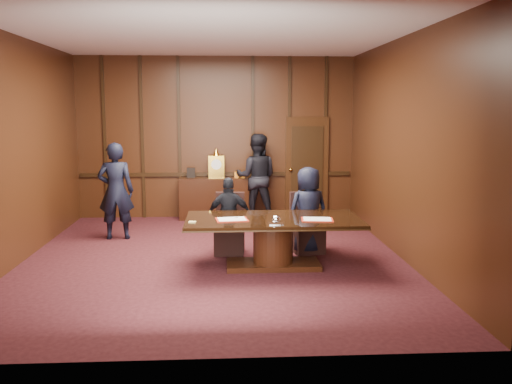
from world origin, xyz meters
TOP-DOWN VIEW (x-y plane):
  - room at (0.07, 0.14)m, footprint 7.00×7.04m
  - sideboard at (0.00, 3.26)m, footprint 1.60×0.45m
  - conference_table at (0.90, -0.50)m, footprint 2.62×1.32m
  - folder_left at (0.28, -0.61)m, footprint 0.50×0.38m
  - folder_right at (1.53, -0.69)m, footprint 0.49×0.38m
  - inkstand at (0.90, -0.95)m, footprint 0.20×0.14m
  - notepad at (-0.29, -0.75)m, footprint 0.11×0.09m
  - chair_left at (0.25, 0.38)m, footprint 0.51×0.51m
  - chair_right at (1.54, 0.38)m, footprint 0.57×0.57m
  - signatory_left at (0.25, 0.30)m, footprint 0.75×0.31m
  - signatory_right at (1.55, 0.30)m, footprint 0.81×0.65m
  - witness_left at (-1.81, 1.50)m, footprint 0.67×0.46m
  - witness_right at (0.86, 3.10)m, footprint 0.99×0.83m

SIDE VIEW (x-z plane):
  - chair_left at x=0.25m, z-range -0.20..0.79m
  - chair_right at x=1.54m, z-range -0.20..0.79m
  - sideboard at x=0.00m, z-range -0.28..1.26m
  - conference_table at x=0.90m, z-range 0.13..0.89m
  - signatory_left at x=0.25m, z-range 0.00..1.27m
  - signatory_right at x=1.55m, z-range 0.00..1.44m
  - notepad at x=-0.29m, z-range 0.76..0.77m
  - folder_left at x=0.28m, z-range 0.76..0.78m
  - folder_right at x=1.53m, z-range 0.76..0.78m
  - inkstand at x=0.90m, z-range 0.76..0.87m
  - witness_left at x=-1.81m, z-range 0.00..1.78m
  - witness_right at x=0.86m, z-range 0.00..1.86m
  - room at x=0.07m, z-range -0.03..3.47m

